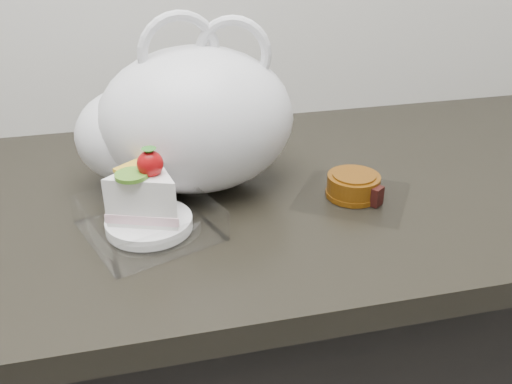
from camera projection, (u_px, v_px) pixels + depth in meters
name	position (u px, v px, depth m)	size (l,w,h in m)	color
cake_tray	(148.00, 210.00, 0.78)	(0.21, 0.21, 0.13)	white
mooncake_wrap	(354.00, 188.00, 0.88)	(0.22, 0.22, 0.04)	white
plastic_bag	(184.00, 122.00, 0.87)	(0.34, 0.24, 0.28)	silver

